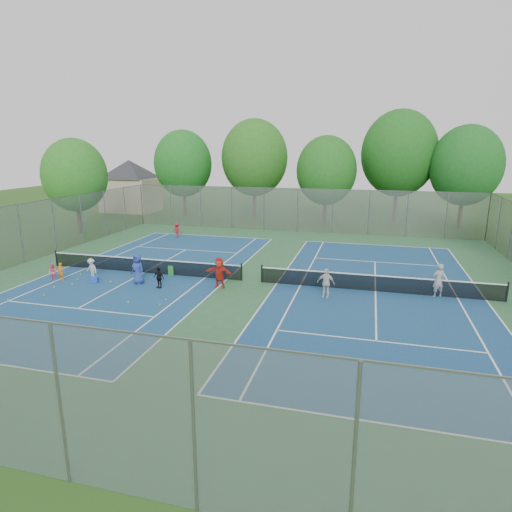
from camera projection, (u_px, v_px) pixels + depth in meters
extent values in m
plane|color=#254B17|center=(252.00, 282.00, 25.00)|extent=(120.00, 120.00, 0.00)
cube|color=#2C5E38|center=(252.00, 281.00, 24.99)|extent=(32.00, 32.00, 0.01)
cube|color=navy|center=(144.00, 273.00, 26.73)|extent=(10.97, 23.77, 0.01)
cube|color=navy|center=(375.00, 291.00, 23.25)|extent=(10.97, 23.77, 0.01)
cube|color=black|center=(143.00, 266.00, 26.63)|extent=(12.87, 0.10, 0.91)
cube|color=black|center=(376.00, 284.00, 23.14)|extent=(12.87, 0.10, 0.91)
cube|color=gray|center=(298.00, 210.00, 39.50)|extent=(32.00, 0.10, 4.00)
cube|color=gray|center=(60.00, 406.00, 9.51)|extent=(32.00, 0.10, 4.00)
cube|color=gray|center=(21.00, 234.00, 28.49)|extent=(0.10, 32.00, 4.00)
cube|color=#B7A88C|center=(131.00, 195.00, 52.47)|extent=(6.00, 5.00, 4.00)
pyramid|color=#2D2D33|center=(129.00, 160.00, 51.44)|extent=(11.03, 11.03, 2.20)
cylinder|color=#443326|center=(185.00, 201.00, 48.66)|extent=(0.36, 0.36, 3.50)
ellipsoid|color=#1D641F|center=(183.00, 164.00, 47.65)|extent=(6.40, 6.40, 7.36)
cylinder|color=#443326|center=(255.00, 200.00, 47.57)|extent=(0.36, 0.36, 3.85)
ellipsoid|color=#29631C|center=(255.00, 158.00, 46.43)|extent=(7.20, 7.20, 8.28)
cylinder|color=#443326|center=(325.00, 208.00, 43.79)|extent=(0.36, 0.36, 3.15)
ellipsoid|color=#205D1B|center=(326.00, 170.00, 42.85)|extent=(6.00, 6.00, 6.90)
cylinder|color=#443326|center=(395.00, 202.00, 44.73)|extent=(0.36, 0.36, 4.20)
ellipsoid|color=#1C5819|center=(399.00, 153.00, 43.52)|extent=(7.60, 7.60, 8.74)
cylinder|color=#443326|center=(461.00, 210.00, 41.45)|extent=(0.36, 0.36, 3.50)
ellipsoid|color=#19571C|center=(466.00, 166.00, 40.41)|extent=(6.60, 6.60, 7.59)
cylinder|color=#443326|center=(79.00, 216.00, 38.71)|extent=(0.36, 0.36, 3.15)
ellipsoid|color=#286B1F|center=(75.00, 175.00, 37.80)|extent=(5.60, 5.60, 6.44)
cube|color=blue|center=(95.00, 280.00, 24.78)|extent=(0.50, 0.50, 0.33)
cube|color=#25892D|center=(171.00, 271.00, 26.14)|extent=(0.41, 0.41, 0.61)
imported|color=orange|center=(61.00, 272.00, 25.02)|extent=(0.42, 0.30, 1.08)
imported|color=#FA6186|center=(53.00, 272.00, 24.98)|extent=(0.51, 0.40, 1.05)
imported|color=beige|center=(92.00, 269.00, 25.42)|extent=(0.89, 0.65, 1.24)
imported|color=black|center=(159.00, 278.00, 23.71)|extent=(0.76, 0.46, 1.20)
imported|color=navy|center=(138.00, 269.00, 24.40)|extent=(0.97, 0.76, 1.74)
imported|color=red|center=(219.00, 273.00, 23.69)|extent=(1.66, 0.71, 1.74)
imported|color=maroon|center=(177.00, 230.00, 37.08)|extent=(0.87, 0.53, 1.30)
imported|color=gray|center=(438.00, 280.00, 22.22)|extent=(0.78, 0.67, 1.80)
imported|color=silver|center=(326.00, 283.00, 22.15)|extent=(0.97, 0.51, 1.58)
sphere|color=#ABC32D|center=(166.00, 300.00, 21.88)|extent=(0.07, 0.07, 0.07)
sphere|color=#BFDA32|center=(54.00, 287.00, 23.83)|extent=(0.07, 0.07, 0.07)
sphere|color=#AFCE2F|center=(44.00, 295.00, 22.55)|extent=(0.07, 0.07, 0.07)
sphere|color=yellow|center=(72.00, 284.00, 24.39)|extent=(0.07, 0.07, 0.07)
sphere|color=#C6E836|center=(78.00, 280.00, 25.24)|extent=(0.07, 0.07, 0.07)
sphere|color=yellow|center=(97.00, 275.00, 26.10)|extent=(0.07, 0.07, 0.07)
sphere|color=#B7D030|center=(8.00, 300.00, 21.90)|extent=(0.07, 0.07, 0.07)
sphere|color=#B4C72E|center=(80.00, 274.00, 26.30)|extent=(0.07, 0.07, 0.07)
sphere|color=#BFCF30|center=(160.00, 305.00, 21.18)|extent=(0.07, 0.07, 0.07)
sphere|color=gold|center=(111.00, 282.00, 24.75)|extent=(0.07, 0.07, 0.07)
sphere|color=#D9E836|center=(128.00, 302.00, 21.53)|extent=(0.07, 0.07, 0.07)
sphere|color=#D3EE37|center=(111.00, 282.00, 24.84)|extent=(0.07, 0.07, 0.07)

